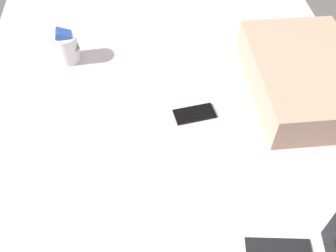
% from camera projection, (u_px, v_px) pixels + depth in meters
% --- Properties ---
extents(bed_mattress, '(1.80, 1.40, 0.18)m').
position_uv_depth(bed_mattress, '(172.00, 140.00, 1.34)').
color(bed_mattress, silver).
rests_on(bed_mattress, ground).
extents(snack_cup, '(0.09, 0.10, 0.14)m').
position_uv_depth(snack_cup, '(67.00, 47.00, 1.44)').
color(snack_cup, silver).
rests_on(snack_cup, bed_mattress).
extents(cell_phone, '(0.09, 0.15, 0.01)m').
position_uv_depth(cell_phone, '(194.00, 114.00, 1.29)').
color(cell_phone, black).
rests_on(cell_phone, bed_mattress).
extents(pillow, '(0.52, 0.36, 0.13)m').
position_uv_depth(pillow, '(304.00, 76.00, 1.33)').
color(pillow, tan).
rests_on(pillow, bed_mattress).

